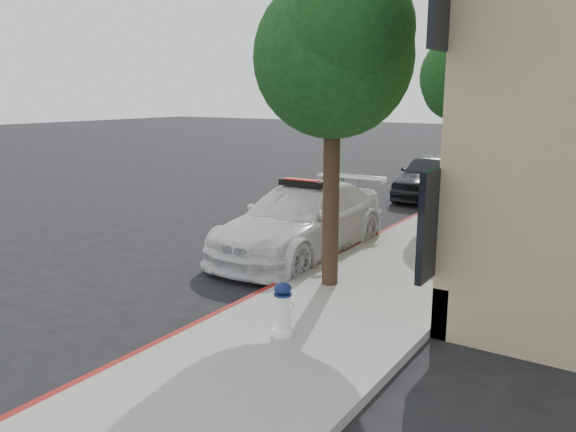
% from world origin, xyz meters
% --- Properties ---
extents(ground, '(120.00, 120.00, 0.00)m').
position_xyz_m(ground, '(0.00, 0.00, 0.00)').
color(ground, black).
rests_on(ground, ground).
extents(sidewalk, '(3.20, 50.00, 0.15)m').
position_xyz_m(sidewalk, '(3.60, 10.00, 0.07)').
color(sidewalk, gray).
rests_on(sidewalk, ground).
extents(curb_strip, '(0.12, 50.00, 0.15)m').
position_xyz_m(curb_strip, '(2.06, 10.00, 0.07)').
color(curb_strip, maroon).
rests_on(curb_strip, ground).
extents(tree_near, '(2.92, 2.82, 5.62)m').
position_xyz_m(tree_near, '(2.93, -2.01, 4.27)').
color(tree_near, black).
rests_on(tree_near, sidewalk).
extents(tree_mid, '(2.77, 2.64, 5.43)m').
position_xyz_m(tree_mid, '(2.93, 5.99, 4.16)').
color(tree_mid, black).
rests_on(tree_mid, sidewalk).
extents(tree_far, '(3.10, 3.00, 5.81)m').
position_xyz_m(tree_far, '(2.93, 13.99, 4.39)').
color(tree_far, black).
rests_on(tree_far, sidewalk).
extents(police_car, '(2.29, 5.51, 1.74)m').
position_xyz_m(police_car, '(1.10, -0.09, 0.80)').
color(police_car, white).
rests_on(police_car, ground).
extents(parked_car_mid, '(2.34, 4.89, 1.61)m').
position_xyz_m(parked_car_mid, '(1.20, 8.55, 0.81)').
color(parked_car_mid, '#202328').
rests_on(parked_car_mid, ground).
extents(parked_car_far, '(1.82, 4.32, 1.39)m').
position_xyz_m(parked_car_far, '(1.20, 13.70, 0.69)').
color(parked_car_far, black).
rests_on(parked_car_far, ground).
extents(fire_hydrant, '(0.35, 0.31, 0.81)m').
position_xyz_m(fire_hydrant, '(3.45, -4.42, 0.55)').
color(fire_hydrant, white).
rests_on(fire_hydrant, sidewalk).
extents(traffic_cone, '(0.40, 0.40, 0.67)m').
position_xyz_m(traffic_cone, '(4.46, 1.36, 0.48)').
color(traffic_cone, black).
rests_on(traffic_cone, sidewalk).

